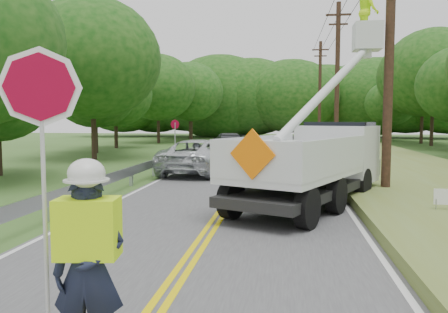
# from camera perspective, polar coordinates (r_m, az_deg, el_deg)

# --- Properties ---
(ground) EXTENTS (140.00, 140.00, 0.00)m
(ground) POSITION_cam_1_polar(r_m,az_deg,el_deg) (7.18, -6.65, -16.10)
(ground) COLOR #365220
(ground) RESTS_ON ground
(road) EXTENTS (7.20, 96.00, 0.03)m
(road) POSITION_cam_1_polar(r_m,az_deg,el_deg) (20.72, 2.95, -2.27)
(road) COLOR #454647
(road) RESTS_ON ground
(guardrail) EXTENTS (0.18, 48.00, 0.77)m
(guardrail) POSITION_cam_1_polar(r_m,az_deg,el_deg) (22.24, -7.23, -0.42)
(guardrail) COLOR #9EA2A6
(guardrail) RESTS_ON ground
(utility_poles) EXTENTS (1.60, 43.30, 10.00)m
(utility_poles) POSITION_cam_1_polar(r_m,az_deg,el_deg) (23.90, 15.89, 11.12)
(utility_poles) COLOR black
(utility_poles) RESTS_ON ground
(tall_grass_verge) EXTENTS (7.00, 96.00, 0.30)m
(tall_grass_verge) POSITION_cam_1_polar(r_m,az_deg,el_deg) (21.34, 22.33, -2.05)
(tall_grass_verge) COLOR olive
(tall_grass_verge) RESTS_ON ground
(treeline_left) EXTENTS (10.63, 56.49, 9.95)m
(treeline_left) POSITION_cam_1_polar(r_m,az_deg,el_deg) (38.12, -11.34, 9.08)
(treeline_left) COLOR #332319
(treeline_left) RESTS_ON ground
(treeline_horizon) EXTENTS (56.21, 13.78, 11.76)m
(treeline_horizon) POSITION_cam_1_polar(r_m,az_deg,el_deg) (62.83, 5.92, 7.45)
(treeline_horizon) COLOR #0F430E
(treeline_horizon) RESTS_ON ground
(flagger) EXTENTS (1.19, 0.56, 3.24)m
(flagger) POSITION_cam_1_polar(r_m,az_deg,el_deg) (4.88, -16.76, -11.92)
(flagger) COLOR #191E33
(flagger) RESTS_ON road
(bucket_truck) EXTENTS (4.96, 7.28, 6.82)m
(bucket_truck) POSITION_cam_1_polar(r_m,az_deg,el_deg) (14.30, 12.51, 0.67)
(bucket_truck) COLOR black
(bucket_truck) RESTS_ON road
(suv_silver) EXTENTS (3.30, 5.97, 1.58)m
(suv_silver) POSITION_cam_1_polar(r_m,az_deg,el_deg) (21.04, -2.99, 0.02)
(suv_silver) COLOR silver
(suv_silver) RESTS_ON road
(suv_darkgrey) EXTENTS (3.30, 5.52, 1.50)m
(suv_darkgrey) POSITION_cam_1_polar(r_m,az_deg,el_deg) (33.28, 0.50, 1.71)
(suv_darkgrey) COLOR #373A3D
(suv_darkgrey) RESTS_ON road
(stop_sign_permanent) EXTENTS (0.43, 0.36, 2.50)m
(stop_sign_permanent) POSITION_cam_1_polar(r_m,az_deg,el_deg) (25.41, -6.16, 2.73)
(stop_sign_permanent) COLOR #9EA2A6
(stop_sign_permanent) RESTS_ON ground
(yard_sign) EXTENTS (0.56, 0.09, 0.82)m
(yard_sign) POSITION_cam_1_polar(r_m,az_deg,el_deg) (12.57, 26.06, -4.71)
(yard_sign) COLOR white
(yard_sign) RESTS_ON ground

